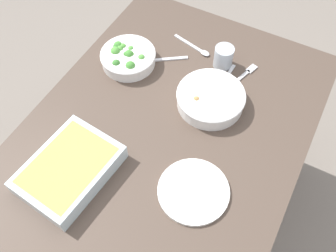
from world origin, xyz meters
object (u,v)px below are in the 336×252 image
(drink_cup, at_px, (223,58))
(side_plate, at_px, (193,191))
(spoon_by_stew, at_px, (222,85))
(spoon_spare, at_px, (197,48))
(baking_dish, at_px, (69,169))
(stew_bowl, at_px, (211,98))
(broccoli_bowl, at_px, (128,57))
(fork_on_table, at_px, (243,76))
(spoon_by_broccoli, at_px, (159,60))

(drink_cup, relative_size, side_plate, 0.39)
(spoon_by_stew, height_order, spoon_spare, same)
(drink_cup, distance_m, spoon_spare, 0.13)
(baking_dish, relative_size, spoon_spare, 1.84)
(stew_bowl, height_order, broccoli_bowl, broccoli_bowl)
(stew_bowl, distance_m, side_plate, 0.35)
(drink_cup, bearing_deg, broccoli_bowl, 116.38)
(spoon_by_stew, bearing_deg, broccoli_bowl, 99.97)
(stew_bowl, height_order, spoon_spare, stew_bowl)
(stew_bowl, distance_m, baking_dish, 0.53)
(broccoli_bowl, bearing_deg, side_plate, -128.72)
(spoon_spare, bearing_deg, fork_on_table, -102.76)
(stew_bowl, xyz_separation_m, fork_on_table, (0.17, -0.06, -0.03))
(drink_cup, bearing_deg, spoon_by_stew, -157.98)
(baking_dish, xyz_separation_m, fork_on_table, (0.63, -0.32, -0.03))
(broccoli_bowl, xyz_separation_m, side_plate, (-0.36, -0.45, -0.02))
(fork_on_table, bearing_deg, spoon_by_broccoli, 103.38)
(spoon_spare, relative_size, fork_on_table, 1.00)
(spoon_by_broccoli, height_order, fork_on_table, spoon_by_broccoli)
(drink_cup, bearing_deg, stew_bowl, -169.41)
(spoon_by_broccoli, bearing_deg, stew_bowl, -110.78)
(spoon_by_broccoli, bearing_deg, broccoli_bowl, 124.40)
(baking_dish, relative_size, drink_cup, 3.77)
(broccoli_bowl, relative_size, baking_dish, 0.66)
(spoon_spare, bearing_deg, side_plate, -155.23)
(spoon_by_broccoli, bearing_deg, side_plate, -140.24)
(broccoli_bowl, bearing_deg, stew_bowl, -95.31)
(spoon_by_broccoli, distance_m, spoon_spare, 0.16)
(broccoli_bowl, bearing_deg, spoon_by_stew, -80.03)
(stew_bowl, xyz_separation_m, side_plate, (-0.33, -0.10, -0.03))
(spoon_by_stew, height_order, spoon_by_broccoli, same)
(broccoli_bowl, bearing_deg, fork_on_table, -71.12)
(broccoli_bowl, height_order, spoon_spare, broccoli_bowl)
(baking_dish, bearing_deg, side_plate, -70.97)
(stew_bowl, xyz_separation_m, broccoli_bowl, (0.03, 0.36, -0.00))
(side_plate, xyz_separation_m, fork_on_table, (0.51, 0.04, -0.00))
(spoon_by_stew, bearing_deg, drink_cup, 22.02)
(spoon_by_stew, xyz_separation_m, spoon_by_broccoli, (0.00, 0.26, 0.00))
(fork_on_table, bearing_deg, baking_dish, 152.91)
(side_plate, xyz_separation_m, spoon_by_stew, (0.43, 0.09, -0.00))
(baking_dish, distance_m, fork_on_table, 0.71)
(spoon_by_stew, relative_size, spoon_spare, 1.01)
(spoon_by_stew, bearing_deg, spoon_spare, 52.04)
(side_plate, relative_size, spoon_spare, 1.26)
(spoon_by_stew, xyz_separation_m, spoon_spare, (0.13, 0.16, 0.00))
(stew_bowl, distance_m, broccoli_bowl, 0.36)
(spoon_by_broccoli, bearing_deg, baking_dish, 179.36)
(baking_dish, xyz_separation_m, side_plate, (0.13, -0.36, -0.03))
(spoon_by_stew, relative_size, spoon_by_broccoli, 1.13)
(drink_cup, height_order, spoon_by_broccoli, drink_cup)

